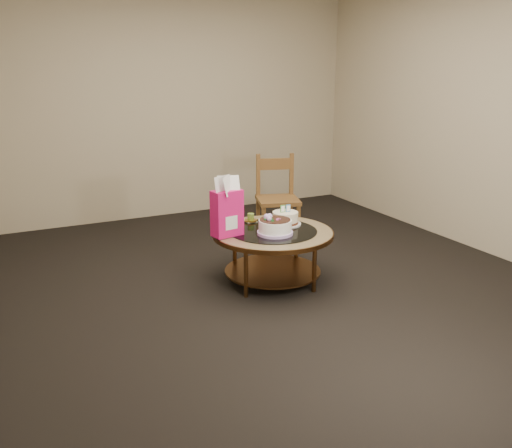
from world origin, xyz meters
name	(u,v)px	position (x,y,z in m)	size (l,w,h in m)	color
ground	(273,281)	(0.00, 0.00, 0.00)	(5.00, 5.00, 0.00)	black
room_walls	(274,98)	(0.00, 0.00, 1.54)	(4.52, 5.02, 2.61)	tan
coffee_table	(273,239)	(0.00, 0.00, 0.38)	(1.02, 1.02, 0.46)	#583519
decorated_cake	(275,227)	(-0.03, -0.10, 0.51)	(0.30, 0.30, 0.17)	#C6A1E4
cream_cake	(285,218)	(0.18, 0.11, 0.51)	(0.28, 0.28, 0.18)	silver
gift_bag	(227,207)	(-0.40, 0.05, 0.70)	(0.26, 0.21, 0.49)	#D41374
pillar_candle	(251,219)	(-0.05, 0.32, 0.49)	(0.11, 0.11, 0.09)	tan
dining_chair	(277,198)	(0.58, 1.00, 0.45)	(0.52, 0.52, 0.90)	brown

